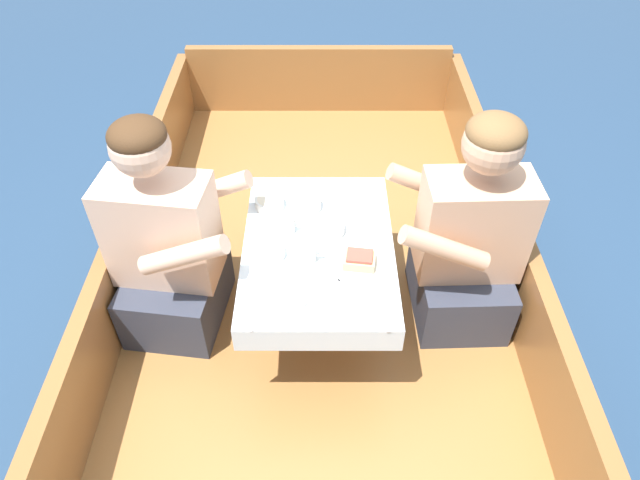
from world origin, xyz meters
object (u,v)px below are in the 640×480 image
object	(u,v)px
person_port	(169,249)
person_starboard	(469,243)
sandwich	(361,260)
coffee_cup_port	(286,224)
coffee_cup_starboard	(307,253)

from	to	relation	value
person_port	person_starboard	distance (m)	1.17
sandwich	coffee_cup_port	bearing A→B (deg)	145.66
person_starboard	coffee_cup_port	world-z (taller)	person_starboard
coffee_cup_starboard	person_port	bearing A→B (deg)	169.01
coffee_cup_port	coffee_cup_starboard	size ratio (longest dim) A/B	1.02
sandwich	coffee_cup_starboard	distance (m)	0.20
person_starboard	sandwich	bearing A→B (deg)	19.56
sandwich	coffee_cup_starboard	size ratio (longest dim) A/B	1.18
person_port	sandwich	xyz separation A→B (m)	(0.73, -0.14, 0.08)
person_starboard	coffee_cup_starboard	world-z (taller)	person_starboard
sandwich	coffee_cup_starboard	world-z (taller)	coffee_cup_starboard
sandwich	person_starboard	bearing A→B (deg)	21.46
person_port	sandwich	distance (m)	0.75
sandwich	coffee_cup_port	size ratio (longest dim) A/B	1.16
coffee_cup_port	coffee_cup_starboard	bearing A→B (deg)	-61.86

